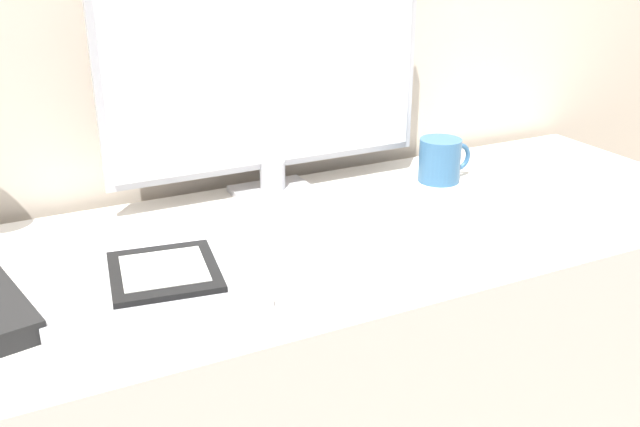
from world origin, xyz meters
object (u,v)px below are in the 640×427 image
keyboard (454,211)px  ereader (164,271)px  monitor (269,67)px  coffee_mug (441,160)px  laptop (152,281)px

keyboard → ereader: 0.55m
monitor → coffee_mug: monitor is taller
monitor → keyboard: (0.25, -0.25, -0.24)m
laptop → ereader: (0.02, -0.01, 0.02)m
keyboard → ereader: ereader is taller
keyboard → coffee_mug: size_ratio=2.57×
monitor → keyboard: bearing=-44.5°
coffee_mug → laptop: bearing=-162.9°
monitor → coffee_mug: (0.34, -0.09, -0.21)m
keyboard → laptop: (-0.57, -0.04, 0.00)m
monitor → laptop: 0.49m
keyboard → coffee_mug: bearing=62.4°
laptop → coffee_mug: (0.65, 0.20, 0.03)m
monitor → ereader: monitor is taller
keyboard → ereader: bearing=-175.4°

